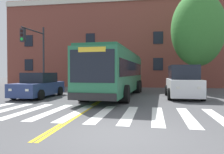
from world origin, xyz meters
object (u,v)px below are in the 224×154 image
Objects in this scene: car_navy_near_lane at (39,86)px; car_white_far_lane at (183,82)px; city_bus at (116,72)px; traffic_light_far_corner at (36,48)px; street_tree_curbside_large at (198,30)px.

car_white_far_lane is at bearing 6.82° from car_navy_near_lane.
traffic_light_far_corner is (-6.95, 1.20, 2.02)m from city_bus.
street_tree_curbside_large reaches higher than city_bus.
car_white_far_lane is 0.83× the size of traffic_light_far_corner.
street_tree_curbside_large is at bearing 24.18° from car_navy_near_lane.
car_white_far_lane is at bearing -7.84° from traffic_light_far_corner.
city_bus is 7.33m from traffic_light_far_corner.
street_tree_curbside_large is (6.45, 3.68, 3.63)m from city_bus.
car_navy_near_lane is 0.55× the size of street_tree_curbside_large.
car_navy_near_lane is at bearing -163.31° from city_bus.
city_bus is at bearing -150.31° from street_tree_curbside_large.
traffic_light_far_corner is at bearing 172.16° from car_white_far_lane.
car_white_far_lane is (9.86, 1.18, 0.26)m from car_navy_near_lane.
traffic_light_far_corner is at bearing 121.54° from car_navy_near_lane.
street_tree_curbside_large is at bearing 10.48° from traffic_light_far_corner.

